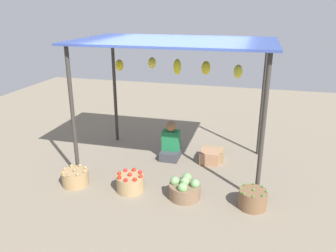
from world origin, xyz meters
name	(u,v)px	position (x,y,z in m)	size (l,w,h in m)	color
ground_plane	(174,164)	(0.00, 0.00, 0.00)	(14.00, 14.00, 0.00)	gray
market_stall_structure	(175,52)	(0.01, 0.00, 2.17)	(3.45, 2.12, 2.37)	#38332D
vendor_person	(171,144)	(-0.13, 0.25, 0.30)	(0.36, 0.44, 0.78)	#3A3C42
basket_potatoes	(75,177)	(-1.46, -1.22, 0.13)	(0.45, 0.45, 0.31)	#A38255
basket_red_tomatoes	(130,183)	(-0.47, -1.17, 0.14)	(0.46, 0.46, 0.33)	#A38659
basket_cabbages	(185,189)	(0.46, -1.15, 0.15)	(0.51, 0.51, 0.36)	brown
basket_green_chilies	(253,199)	(1.52, -1.17, 0.15)	(0.43, 0.43, 0.32)	brown
wooden_crate_near_vendor	(213,154)	(0.70, 0.39, 0.12)	(0.43, 0.31, 0.24)	#967951
wooden_crate_stacked_rear	(210,157)	(0.67, 0.23, 0.12)	(0.36, 0.33, 0.25)	#A97956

